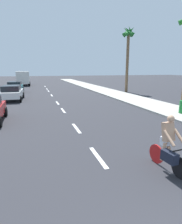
% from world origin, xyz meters
% --- Properties ---
extents(ground_plane, '(160.00, 160.00, 0.00)m').
position_xyz_m(ground_plane, '(0.00, 20.00, 0.00)').
color(ground_plane, '#2D2D33').
extents(sidewalk_strip, '(3.60, 80.00, 0.14)m').
position_xyz_m(sidewalk_strip, '(8.06, 22.00, 0.07)').
color(sidewalk_strip, '#B2ADA3').
rests_on(sidewalk_strip, ground).
extents(lane_stripe_1, '(0.16, 1.80, 0.01)m').
position_xyz_m(lane_stripe_1, '(0.00, 5.39, 0.00)').
color(lane_stripe_1, white).
rests_on(lane_stripe_1, ground).
extents(lane_stripe_2, '(0.16, 1.80, 0.01)m').
position_xyz_m(lane_stripe_2, '(0.00, 9.07, 0.00)').
color(lane_stripe_2, white).
rests_on(lane_stripe_2, ground).
extents(lane_stripe_3, '(0.16, 1.80, 0.01)m').
position_xyz_m(lane_stripe_3, '(0.00, 13.93, 0.00)').
color(lane_stripe_3, white).
rests_on(lane_stripe_3, ground).
extents(lane_stripe_4, '(0.16, 1.80, 0.01)m').
position_xyz_m(lane_stripe_4, '(0.00, 17.49, 0.00)').
color(lane_stripe_4, white).
rests_on(lane_stripe_4, ground).
extents(lane_stripe_5, '(0.16, 1.80, 0.01)m').
position_xyz_m(lane_stripe_5, '(0.00, 23.36, 0.00)').
color(lane_stripe_5, white).
rests_on(lane_stripe_5, ground).
extents(lane_stripe_6, '(0.16, 1.80, 0.01)m').
position_xyz_m(lane_stripe_6, '(0.00, 28.44, 0.00)').
color(lane_stripe_6, white).
rests_on(lane_stripe_6, ground).
extents(lane_stripe_7, '(0.16, 1.80, 0.01)m').
position_xyz_m(lane_stripe_7, '(0.00, 31.69, 0.00)').
color(lane_stripe_7, white).
rests_on(lane_stripe_7, ground).
extents(lane_stripe_8, '(0.16, 1.80, 0.01)m').
position_xyz_m(lane_stripe_8, '(0.00, 36.82, 0.00)').
color(lane_stripe_8, white).
rests_on(lane_stripe_8, ground).
extents(cyclist, '(0.65, 1.71, 1.82)m').
position_xyz_m(cyclist, '(1.78, 3.84, 0.83)').
color(cyclist, black).
rests_on(cyclist, ground).
extents(parked_car_white, '(2.25, 4.64, 1.57)m').
position_xyz_m(parked_car_white, '(-4.35, 20.66, 0.84)').
color(parked_car_white, white).
rests_on(parked_car_white, ground).
extents(parked_car_teal, '(2.11, 4.43, 1.57)m').
position_xyz_m(parked_car_teal, '(-4.59, 27.45, 0.84)').
color(parked_car_teal, '#14727A').
rests_on(parked_car_teal, ground).
extents(delivery_truck, '(2.92, 6.35, 2.80)m').
position_xyz_m(delivery_truck, '(-4.15, 40.59, 1.50)').
color(delivery_truck, '#23478C').
rests_on(delivery_truck, ground).
extents(palm_tree_far, '(1.80, 1.94, 9.03)m').
position_xyz_m(palm_tree_far, '(10.71, 23.91, 6.79)').
color(palm_tree_far, brown).
rests_on(palm_tree_far, ground).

